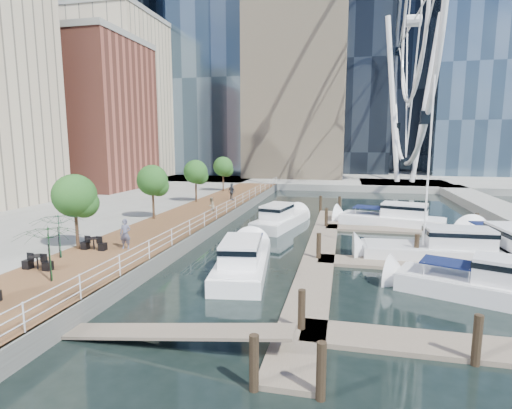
{
  "coord_description": "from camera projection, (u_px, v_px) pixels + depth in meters",
  "views": [
    {
      "loc": [
        4.49,
        -16.84,
        7.48
      ],
      "look_at": [
        -1.77,
        11.1,
        3.0
      ],
      "focal_mm": 28.0,
      "sensor_mm": 36.0,
      "label": 1
    }
  ],
  "objects": [
    {
      "name": "street_trees",
      "position": [
        152.0,
        180.0,
        33.66
      ],
      "size": [
        2.6,
        42.6,
        4.6
      ],
      "color": "#3F2B1C",
      "rests_on": "ground"
    },
    {
      "name": "boardwalk",
      "position": [
        185.0,
        223.0,
        34.69
      ],
      "size": [
        6.0,
        60.0,
        1.0
      ],
      "primitive_type": "cube",
      "color": "brown",
      "rests_on": "ground"
    },
    {
      "name": "ferris_wheel",
      "position": [
        414.0,
        21.0,
        61.46
      ],
      "size": [
        5.8,
        45.6,
        47.8
      ],
      "color": "white",
      "rests_on": "ground"
    },
    {
      "name": "yacht_foreground",
      "position": [
        488.0,
        300.0,
        19.08
      ],
      "size": [
        9.38,
        5.57,
        2.15
      ],
      "primitive_type": null,
      "rotation": [
        0.0,
        0.0,
        1.2
      ],
      "color": "silver",
      "rests_on": "ground"
    },
    {
      "name": "pier",
      "position": [
        404.0,
        185.0,
        65.38
      ],
      "size": [
        14.0,
        12.0,
        1.0
      ],
      "primitive_type": "cube",
      "color": "gray",
      "rests_on": "ground"
    },
    {
      "name": "moored_yachts",
      "position": [
        409.0,
        257.0,
        26.17
      ],
      "size": [
        20.31,
        35.15,
        11.5
      ],
      "color": "silver",
      "rests_on": "ground"
    },
    {
      "name": "pedestrian_near",
      "position": [
        125.0,
        234.0,
        24.39
      ],
      "size": [
        0.73,
        0.53,
        1.85
      ],
      "primitive_type": "imported",
      "rotation": [
        0.0,
        0.0,
        0.14
      ],
      "color": "#4C4F66",
      "rests_on": "boardwalk"
    },
    {
      "name": "land_far",
      "position": [
        330.0,
        166.0,
        116.61
      ],
      "size": [
        200.0,
        114.0,
        1.0
      ],
      "primitive_type": "cube",
      "color": "gray",
      "rests_on": "ground"
    },
    {
      "name": "cafe_tables",
      "position": [
        13.0,
        276.0,
        18.47
      ],
      "size": [
        2.5,
        13.7,
        0.74
      ],
      "color": "black",
      "rests_on": "ground"
    },
    {
      "name": "railing",
      "position": [
        216.0,
        213.0,
        33.9
      ],
      "size": [
        0.1,
        60.0,
        1.05
      ],
      "primitive_type": null,
      "color": "white",
      "rests_on": "boardwalk"
    },
    {
      "name": "ground",
      "position": [
        241.0,
        306.0,
        18.36
      ],
      "size": [
        520.0,
        520.0,
        0.0
      ],
      "primitive_type": "plane",
      "color": "black",
      "rests_on": "ground"
    },
    {
      "name": "floating_docks",
      "position": [
        397.0,
        250.0,
        26.18
      ],
      "size": [
        16.0,
        34.0,
        2.6
      ],
      "color": "#6D6051",
      "rests_on": "ground"
    },
    {
      "name": "cafe_seating",
      "position": [
        9.0,
        262.0,
        17.6
      ],
      "size": [
        5.71,
        16.92,
        2.68
      ],
      "color": "#0F3718",
      "rests_on": "ground"
    },
    {
      "name": "seawall",
      "position": [
        218.0,
        225.0,
        34.04
      ],
      "size": [
        0.25,
        60.0,
        1.0
      ],
      "primitive_type": "cube",
      "color": "#595954",
      "rests_on": "ground"
    },
    {
      "name": "pedestrian_mid",
      "position": [
        211.0,
        206.0,
        36.34
      ],
      "size": [
        0.75,
        0.86,
        1.53
      ],
      "primitive_type": "imported",
      "rotation": [
        0.0,
        0.0,
        -1.82
      ],
      "color": "gray",
      "rests_on": "boardwalk"
    },
    {
      "name": "midrise_condos",
      "position": [
        34.0,
        94.0,
        49.4
      ],
      "size": [
        19.0,
        67.0,
        28.0
      ],
      "color": "#BCAD8E",
      "rests_on": "ground"
    },
    {
      "name": "pedestrian_far",
      "position": [
        232.0,
        192.0,
        44.93
      ],
      "size": [
        1.19,
        1.05,
        1.93
      ],
      "primitive_type": "imported",
      "rotation": [
        0.0,
        0.0,
        2.51
      ],
      "color": "#373B45",
      "rests_on": "boardwalk"
    }
  ]
}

